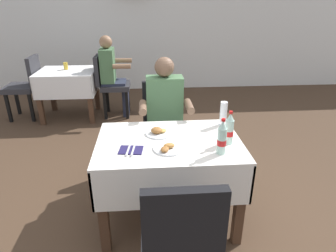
% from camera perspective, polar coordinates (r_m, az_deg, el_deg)
% --- Properties ---
extents(ground_plane, '(11.00, 11.00, 0.00)m').
position_cam_1_polar(ground_plane, '(2.62, 2.63, -18.75)').
color(ground_plane, '#473323').
extents(back_wall, '(11.00, 0.12, 2.84)m').
position_cam_1_polar(back_wall, '(6.06, -2.02, 20.52)').
color(back_wall, white).
rests_on(back_wall, ground).
extents(main_dining_table, '(1.13, 0.78, 0.75)m').
position_cam_1_polar(main_dining_table, '(2.37, 0.19, -6.71)').
color(main_dining_table, white).
rests_on(main_dining_table, ground).
extents(chair_far_diner_seat, '(0.44, 0.50, 0.97)m').
position_cam_1_polar(chair_far_diner_seat, '(3.07, -0.97, 0.48)').
color(chair_far_diner_seat, black).
rests_on(chair_far_diner_seat, ground).
extents(chair_near_camera_side, '(0.44, 0.50, 0.97)m').
position_cam_1_polar(chair_near_camera_side, '(1.76, 2.34, -20.27)').
color(chair_near_camera_side, black).
rests_on(chair_near_camera_side, ground).
extents(seated_diner_far, '(0.50, 0.46, 1.26)m').
position_cam_1_polar(seated_diner_far, '(2.91, -0.60, 2.47)').
color(seated_diner_far, '#282D42').
rests_on(seated_diner_far, ground).
extents(plate_near_camera, '(0.23, 0.23, 0.05)m').
position_cam_1_polar(plate_near_camera, '(2.15, 0.01, -4.32)').
color(plate_near_camera, white).
rests_on(plate_near_camera, main_dining_table).
extents(plate_far_diner, '(0.23, 0.23, 0.06)m').
position_cam_1_polar(plate_far_diner, '(2.39, -1.82, -1.15)').
color(plate_far_diner, white).
rests_on(plate_far_diner, main_dining_table).
extents(beer_glass_left, '(0.07, 0.07, 0.21)m').
position_cam_1_polar(beer_glass_left, '(2.56, 10.77, 2.48)').
color(beer_glass_left, white).
rests_on(beer_glass_left, main_dining_table).
extents(cola_bottle_primary, '(0.07, 0.07, 0.27)m').
position_cam_1_polar(cola_bottle_primary, '(2.09, 10.49, -2.40)').
color(cola_bottle_primary, silver).
rests_on(cola_bottle_primary, main_dining_table).
extents(cola_bottle_secondary, '(0.07, 0.07, 0.26)m').
position_cam_1_polar(cola_bottle_secondary, '(2.24, 11.88, -0.69)').
color(cola_bottle_secondary, silver).
rests_on(cola_bottle_secondary, main_dining_table).
extents(napkin_cutlery_set, '(0.18, 0.19, 0.01)m').
position_cam_1_polar(napkin_cutlery_set, '(2.16, -7.24, -4.65)').
color(napkin_cutlery_set, '#231E4C').
rests_on(napkin_cutlery_set, main_dining_table).
extents(background_dining_table, '(0.85, 0.74, 0.75)m').
position_cam_1_polar(background_dining_table, '(4.83, -18.91, 7.94)').
color(background_dining_table, white).
rests_on(background_dining_table, ground).
extents(background_chair_left, '(0.50, 0.44, 0.97)m').
position_cam_1_polar(background_chair_left, '(5.02, -25.99, 7.43)').
color(background_chair_left, '#2D2D33').
rests_on(background_chair_left, ground).
extents(background_chair_right, '(0.50, 0.44, 0.97)m').
position_cam_1_polar(background_chair_right, '(4.71, -11.34, 8.42)').
color(background_chair_right, '#2D2D33').
rests_on(background_chair_right, ground).
extents(background_patron, '(0.46, 0.50, 1.26)m').
position_cam_1_polar(background_patron, '(4.66, -10.89, 10.30)').
color(background_patron, '#282D42').
rests_on(background_patron, ground).
extents(background_table_tumbler, '(0.06, 0.06, 0.11)m').
position_cam_1_polar(background_table_tumbler, '(4.84, -19.35, 11.01)').
color(background_table_tumbler, gold).
rests_on(background_table_tumbler, background_dining_table).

